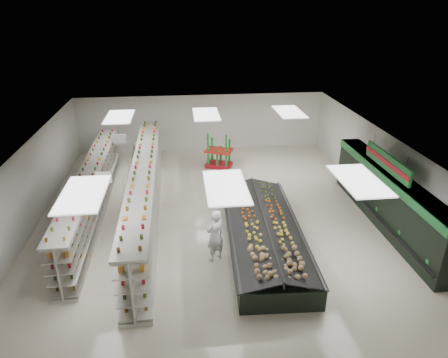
{
  "coord_description": "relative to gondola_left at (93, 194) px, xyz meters",
  "views": [
    {
      "loc": [
        -1.22,
        -14.29,
        8.07
      ],
      "look_at": [
        0.49,
        0.82,
        1.22
      ],
      "focal_mm": 32.0,
      "sensor_mm": 36.0,
      "label": 1
    }
  ],
  "objects": [
    {
      "name": "ceiling",
      "position": [
        4.9,
        -0.76,
        2.33
      ],
      "size": [
        14.0,
        16.0,
        0.02
      ],
      "primitive_type": "cube",
      "color": "white",
      "rests_on": "wall_back"
    },
    {
      "name": "hortifruti_banner",
      "position": [
        11.15,
        -2.26,
        1.78
      ],
      "size": [
        0.12,
        3.2,
        0.95
      ],
      "color": "#1E7033",
      "rests_on": "ceiling"
    },
    {
      "name": "produce_island",
      "position": [
        6.47,
        -3.05,
        -0.39
      ],
      "size": [
        2.92,
        7.24,
        1.06
      ],
      "rotation": [
        0.0,
        0.0,
        -0.05
      ],
      "color": "black",
      "rests_on": "floor"
    },
    {
      "name": "shopper_main",
      "position": [
        4.66,
        -3.82,
        0.07
      ],
      "size": [
        0.82,
        0.76,
        1.88
      ],
      "primitive_type": "imported",
      "rotation": [
        0.0,
        0.0,
        3.73
      ],
      "color": "silver",
      "rests_on": "floor"
    },
    {
      "name": "produce_wall_case",
      "position": [
        11.43,
        -2.26,
        0.37
      ],
      "size": [
        0.93,
        8.0,
        2.2
      ],
      "color": "black",
      "rests_on": "floor"
    },
    {
      "name": "soda_endcap",
      "position": [
        5.61,
        4.38,
        -0.04
      ],
      "size": [
        1.59,
        1.36,
        1.72
      ],
      "rotation": [
        0.0,
        0.0,
        -0.4
      ],
      "color": "#B2141F",
      "rests_on": "floor"
    },
    {
      "name": "wall_front",
      "position": [
        4.9,
        -8.76,
        0.73
      ],
      "size": [
        14.0,
        0.02,
        3.2
      ],
      "primitive_type": "cube",
      "color": "silver",
      "rests_on": "floor"
    },
    {
      "name": "wall_back",
      "position": [
        4.9,
        7.24,
        0.73
      ],
      "size": [
        14.0,
        0.02,
        3.2
      ],
      "primitive_type": "cube",
      "color": "silver",
      "rests_on": "floor"
    },
    {
      "name": "gondola_center",
      "position": [
        2.17,
        -0.41,
        0.12
      ],
      "size": [
        1.06,
        12.54,
        2.17
      ],
      "rotation": [
        0.0,
        0.0,
        0.01
      ],
      "color": "beige",
      "rests_on": "floor"
    },
    {
      "name": "aisle_sign_near",
      "position": [
        1.1,
        -2.76,
        1.88
      ],
      "size": [
        0.52,
        0.06,
        0.75
      ],
      "color": "white",
      "rests_on": "ceiling"
    },
    {
      "name": "shopper_background",
      "position": [
        1.58,
        3.36,
        0.03
      ],
      "size": [
        0.82,
        1.02,
        1.81
      ],
      "primitive_type": "imported",
      "rotation": [
        0.0,
        0.0,
        1.22
      ],
      "color": "tan",
      "rests_on": "floor"
    },
    {
      "name": "aisle_sign_far",
      "position": [
        1.1,
        1.24,
        1.88
      ],
      "size": [
        0.52,
        0.06,
        0.75
      ],
      "color": "white",
      "rests_on": "ceiling"
    },
    {
      "name": "wall_left",
      "position": [
        -2.1,
        -0.76,
        0.73
      ],
      "size": [
        0.02,
        16.0,
        3.2
      ],
      "primitive_type": "cube",
      "color": "silver",
      "rests_on": "floor"
    },
    {
      "name": "wall_right",
      "position": [
        11.9,
        -0.76,
        0.73
      ],
      "size": [
        0.02,
        16.0,
        3.2
      ],
      "primitive_type": "cube",
      "color": "silver",
      "rests_on": "floor"
    },
    {
      "name": "gondola_left",
      "position": [
        0.0,
        0.0,
        0.0
      ],
      "size": [
        0.95,
        10.98,
        1.9
      ],
      "rotation": [
        0.0,
        0.0,
        0.01
      ],
      "color": "beige",
      "rests_on": "floor"
    },
    {
      "name": "floor",
      "position": [
        4.9,
        -0.76,
        -0.87
      ],
      "size": [
        16.0,
        16.0,
        0.0
      ],
      "primitive_type": "plane",
      "color": "beige",
      "rests_on": "ground"
    }
  ]
}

